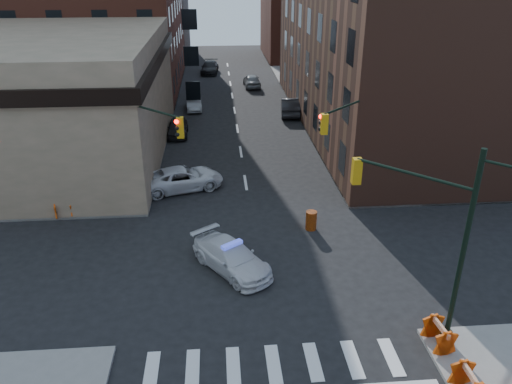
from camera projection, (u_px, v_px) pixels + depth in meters
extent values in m
plane|color=black|center=(258.00, 264.00, 24.73)|extent=(140.00, 140.00, 0.00)
cube|color=gray|center=(15.00, 102.00, 52.60)|extent=(34.00, 54.50, 0.15)
cube|color=gray|center=(437.00, 94.00, 55.98)|extent=(34.00, 54.50, 0.15)
cube|color=#9E8267|center=(8.00, 98.00, 36.49)|extent=(22.00, 22.00, 9.00)
cube|color=#532E21|center=(386.00, 45.00, 43.06)|extent=(14.00, 34.00, 14.00)
cube|color=brown|center=(120.00, 1.00, 76.20)|extent=(20.00, 18.00, 16.00)
cube|color=brown|center=(318.00, 16.00, 75.63)|extent=(16.00, 16.00, 12.00)
cylinder|color=black|center=(463.00, 254.00, 17.79)|extent=(0.20, 0.20, 8.00)
cylinder|color=black|center=(446.00, 336.00, 19.37)|extent=(0.44, 0.44, 0.50)
cylinder|color=black|center=(412.00, 174.00, 18.05)|extent=(3.27, 3.27, 0.12)
cube|color=#BF8C0C|center=(357.00, 171.00, 19.58)|extent=(0.35, 0.35, 1.05)
sphere|color=#FF0C05|center=(360.00, 161.00, 19.59)|extent=(0.22, 0.22, 0.22)
sphere|color=black|center=(360.00, 169.00, 19.73)|extent=(0.22, 0.22, 0.22)
sphere|color=black|center=(359.00, 177.00, 19.87)|extent=(0.22, 0.22, 0.22)
cylinder|color=black|center=(129.00, 146.00, 28.17)|extent=(0.20, 0.20, 8.00)
cylinder|color=black|center=(136.00, 205.00, 29.75)|extent=(0.44, 0.44, 0.50)
cylinder|color=black|center=(150.00, 110.00, 25.80)|extent=(3.27, 3.27, 0.12)
cube|color=#BF8C0C|center=(180.00, 128.00, 24.69)|extent=(0.35, 0.35, 1.05)
sphere|color=#FF0C05|center=(176.00, 122.00, 24.39)|extent=(0.22, 0.22, 0.22)
sphere|color=black|center=(177.00, 128.00, 24.53)|extent=(0.22, 0.22, 0.22)
sphere|color=black|center=(177.00, 135.00, 24.67)|extent=(0.22, 0.22, 0.22)
cylinder|color=black|center=(365.00, 139.00, 29.17)|extent=(0.20, 0.20, 8.00)
cylinder|color=black|center=(359.00, 197.00, 30.75)|extent=(0.44, 0.44, 0.50)
cylinder|color=black|center=(348.00, 105.00, 26.56)|extent=(3.27, 3.27, 0.12)
cube|color=#BF8C0C|center=(324.00, 124.00, 25.22)|extent=(0.35, 0.35, 1.05)
sphere|color=#FF0C05|center=(321.00, 116.00, 25.20)|extent=(0.22, 0.22, 0.22)
sphere|color=black|center=(321.00, 123.00, 25.34)|extent=(0.22, 0.22, 0.22)
sphere|color=black|center=(320.00, 129.00, 25.48)|extent=(0.22, 0.22, 0.22)
cylinder|color=black|center=(313.00, 100.00, 48.16)|extent=(0.24, 0.24, 2.60)
sphere|color=#905B15|center=(314.00, 78.00, 47.30)|extent=(3.00, 3.00, 3.00)
cylinder|color=black|center=(299.00, 81.00, 55.39)|extent=(0.24, 0.24, 2.60)
sphere|color=#905B15|center=(300.00, 63.00, 54.53)|extent=(3.00, 3.00, 3.00)
imported|color=silver|center=(232.00, 257.00, 24.00)|extent=(4.32, 5.00, 1.38)
imported|color=silver|center=(182.00, 179.00, 32.52)|extent=(5.84, 3.90, 1.49)
imported|color=black|center=(178.00, 128.00, 42.57)|extent=(1.72, 4.15, 1.41)
imported|color=#989BA0|center=(194.00, 103.00, 49.99)|extent=(1.74, 4.24, 1.37)
imported|color=black|center=(210.00, 68.00, 66.08)|extent=(2.56, 5.39, 1.52)
imported|color=black|center=(290.00, 106.00, 48.32)|extent=(2.26, 5.16, 1.65)
imported|color=gray|center=(252.00, 81.00, 58.90)|extent=(2.00, 4.57, 1.53)
imported|color=black|center=(79.00, 201.00, 29.03)|extent=(0.58, 0.39, 1.55)
imported|color=black|center=(65.00, 201.00, 28.94)|extent=(0.86, 0.68, 1.69)
imported|color=black|center=(42.00, 187.00, 30.74)|extent=(0.91, 1.02, 1.66)
cylinder|color=orange|center=(311.00, 220.00, 27.70)|extent=(0.78, 0.78, 1.08)
cylinder|color=#D45309|center=(162.00, 188.00, 31.86)|extent=(0.60, 0.60, 0.92)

